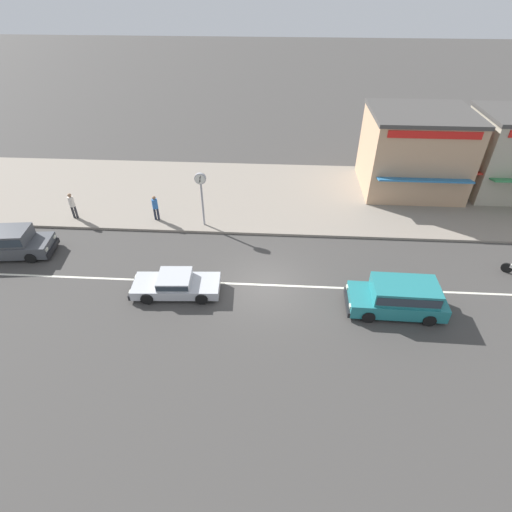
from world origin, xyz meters
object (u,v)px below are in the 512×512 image
(minivan_dark_grey_2, at_px, (6,242))
(shopfront_mid_block, at_px, (414,151))
(sedan_silver_3, at_px, (176,284))
(pedestrian_by_shop, at_px, (155,206))
(shopfront_far_kios, at_px, (464,152))
(minivan_teal_0, at_px, (400,296))
(street_clock, at_px, (201,187))
(pedestrian_far_end, at_px, (72,204))

(minivan_dark_grey_2, relative_size, shopfront_mid_block, 0.71)
(sedan_silver_3, height_order, pedestrian_by_shop, pedestrian_by_shop)
(pedestrian_by_shop, relative_size, shopfront_mid_block, 0.25)
(sedan_silver_3, bearing_deg, shopfront_far_kios, 35.64)
(minivan_teal_0, distance_m, street_clock, 12.37)
(minivan_teal_0, relative_size, shopfront_far_kios, 0.76)
(minivan_teal_0, distance_m, shopfront_far_kios, 15.01)
(minivan_dark_grey_2, distance_m, street_clock, 11.11)
(sedan_silver_3, height_order, street_clock, street_clock)
(minivan_dark_grey_2, xyz_separation_m, pedestrian_far_end, (2.13, 3.80, 0.31))
(pedestrian_far_end, bearing_deg, minivan_dark_grey_2, -119.34)
(pedestrian_far_end, bearing_deg, minivan_teal_0, -20.65)
(sedan_silver_3, xyz_separation_m, pedestrian_by_shop, (-2.67, 6.50, 0.57))
(pedestrian_far_end, relative_size, shopfront_mid_block, 0.26)
(minivan_dark_grey_2, height_order, street_clock, street_clock)
(minivan_teal_0, distance_m, pedestrian_by_shop, 15.06)
(shopfront_mid_block, distance_m, shopfront_far_kios, 3.66)
(sedan_silver_3, bearing_deg, minivan_dark_grey_2, 165.46)
(sedan_silver_3, distance_m, shopfront_far_kios, 21.73)
(street_clock, xyz_separation_m, pedestrian_by_shop, (-3.05, 0.39, -1.60))
(pedestrian_by_shop, bearing_deg, shopfront_far_kios, 16.77)
(minivan_dark_grey_2, height_order, pedestrian_by_shop, pedestrian_by_shop)
(minivan_dark_grey_2, bearing_deg, shopfront_mid_block, 21.39)
(minivan_dark_grey_2, relative_size, pedestrian_far_end, 2.75)
(sedan_silver_3, bearing_deg, pedestrian_by_shop, 112.29)
(minivan_dark_grey_2, distance_m, pedestrian_by_shop, 8.30)
(minivan_teal_0, bearing_deg, sedan_silver_3, 176.91)
(street_clock, relative_size, pedestrian_far_end, 2.00)
(pedestrian_by_shop, height_order, shopfront_mid_block, shopfront_mid_block)
(pedestrian_by_shop, distance_m, shopfront_far_kios, 21.20)
(street_clock, bearing_deg, shopfront_far_kios, 20.68)
(minivan_teal_0, relative_size, sedan_silver_3, 1.02)
(minivan_dark_grey_2, bearing_deg, sedan_silver_3, -14.54)
(sedan_silver_3, bearing_deg, shopfront_mid_block, 40.58)
(pedestrian_by_shop, relative_size, shopfront_far_kios, 0.28)
(street_clock, bearing_deg, minivan_teal_0, -33.14)
(street_clock, relative_size, pedestrian_by_shop, 2.08)
(minivan_dark_grey_2, height_order, shopfront_mid_block, shopfront_mid_block)
(pedestrian_far_end, bearing_deg, shopfront_far_kios, 13.73)
(sedan_silver_3, distance_m, shopfront_mid_block, 18.55)
(pedestrian_by_shop, bearing_deg, street_clock, -7.33)
(minivan_dark_grey_2, distance_m, sedan_silver_3, 10.32)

